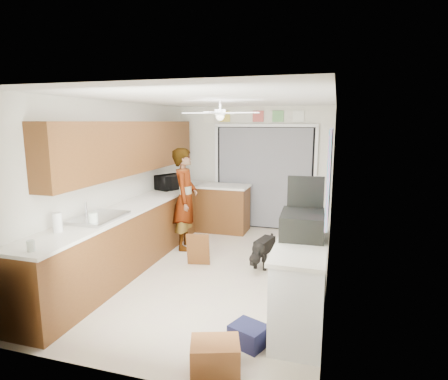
# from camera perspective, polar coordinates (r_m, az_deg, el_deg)

# --- Properties ---
(floor) EXTENTS (5.00, 5.00, 0.00)m
(floor) POSITION_cam_1_polar(r_m,az_deg,el_deg) (5.76, -1.16, -12.02)
(floor) COLOR #C4B29E
(floor) RESTS_ON ground
(ceiling) EXTENTS (5.00, 5.00, 0.00)m
(ceiling) POSITION_cam_1_polar(r_m,az_deg,el_deg) (5.33, -1.26, 13.65)
(ceiling) COLOR white
(ceiling) RESTS_ON ground
(wall_back) EXTENTS (3.20, 0.00, 3.20)m
(wall_back) POSITION_cam_1_polar(r_m,az_deg,el_deg) (7.80, 4.42, 3.39)
(wall_back) COLOR silver
(wall_back) RESTS_ON ground
(wall_front) EXTENTS (3.20, 0.00, 3.20)m
(wall_front) POSITION_cam_1_polar(r_m,az_deg,el_deg) (3.19, -15.19, -7.27)
(wall_front) COLOR silver
(wall_front) RESTS_ON ground
(wall_left) EXTENTS (0.00, 5.00, 5.00)m
(wall_left) POSITION_cam_1_polar(r_m,az_deg,el_deg) (6.09, -15.71, 1.05)
(wall_left) COLOR silver
(wall_left) RESTS_ON ground
(wall_right) EXTENTS (0.00, 5.00, 5.00)m
(wall_right) POSITION_cam_1_polar(r_m,az_deg,el_deg) (5.16, 15.97, -0.59)
(wall_right) COLOR silver
(wall_right) RESTS_ON ground
(left_base_cabinets) EXTENTS (0.60, 4.80, 0.90)m
(left_base_cabinets) POSITION_cam_1_polar(r_m,az_deg,el_deg) (6.11, -12.94, -6.49)
(left_base_cabinets) COLOR brown
(left_base_cabinets) RESTS_ON floor
(left_countertop) EXTENTS (0.62, 4.80, 0.04)m
(left_countertop) POSITION_cam_1_polar(r_m,az_deg,el_deg) (5.99, -13.04, -2.19)
(left_countertop) COLOR white
(left_countertop) RESTS_ON left_base_cabinets
(upper_cabinets) EXTENTS (0.32, 4.00, 0.80)m
(upper_cabinets) POSITION_cam_1_polar(r_m,az_deg,el_deg) (6.11, -13.68, 6.38)
(upper_cabinets) COLOR brown
(upper_cabinets) RESTS_ON wall_left
(sink_basin) EXTENTS (0.50, 0.76, 0.06)m
(sink_basin) POSITION_cam_1_polar(r_m,az_deg,el_deg) (5.16, -18.53, -4.08)
(sink_basin) COLOR silver
(sink_basin) RESTS_ON left_countertop
(faucet) EXTENTS (0.03, 0.03, 0.22)m
(faucet) POSITION_cam_1_polar(r_m,az_deg,el_deg) (5.25, -20.29, -2.88)
(faucet) COLOR silver
(faucet) RESTS_ON left_countertop
(peninsula_base) EXTENTS (1.00, 0.60, 0.90)m
(peninsula_base) POSITION_cam_1_polar(r_m,az_deg,el_deg) (7.59, -0.17, -2.92)
(peninsula_base) COLOR brown
(peninsula_base) RESTS_ON floor
(peninsula_top) EXTENTS (1.04, 0.64, 0.04)m
(peninsula_top) POSITION_cam_1_polar(r_m,az_deg,el_deg) (7.49, -0.17, 0.58)
(peninsula_top) COLOR white
(peninsula_top) RESTS_ON peninsula_base
(back_opening_recess) EXTENTS (2.00, 0.06, 2.10)m
(back_opening_recess) POSITION_cam_1_polar(r_m,az_deg,el_deg) (7.75, 6.16, 1.82)
(back_opening_recess) COLOR black
(back_opening_recess) RESTS_ON wall_back
(curtain_panel) EXTENTS (1.90, 0.03, 2.05)m
(curtain_panel) POSITION_cam_1_polar(r_m,az_deg,el_deg) (7.71, 6.10, 1.78)
(curtain_panel) COLOR gray
(curtain_panel) RESTS_ON wall_back
(door_trim_left) EXTENTS (0.06, 0.04, 2.10)m
(door_trim_left) POSITION_cam_1_polar(r_m,az_deg,el_deg) (7.97, -1.12, 2.12)
(door_trim_left) COLOR white
(door_trim_left) RESTS_ON wall_back
(door_trim_right) EXTENTS (0.06, 0.04, 2.10)m
(door_trim_right) POSITION_cam_1_polar(r_m,az_deg,el_deg) (7.61, 13.69, 1.42)
(door_trim_right) COLOR white
(door_trim_right) RESTS_ON wall_back
(door_trim_head) EXTENTS (2.10, 0.04, 0.06)m
(door_trim_head) POSITION_cam_1_polar(r_m,az_deg,el_deg) (7.64, 6.27, 9.76)
(door_trim_head) COLOR white
(door_trim_head) RESTS_ON wall_back
(header_frame_0) EXTENTS (0.22, 0.02, 0.22)m
(header_frame_0) POSITION_cam_1_polar(r_m,az_deg,el_deg) (7.86, 0.12, 11.15)
(header_frame_0) COLOR gold
(header_frame_0) RESTS_ON wall_back
(header_frame_2) EXTENTS (0.22, 0.02, 0.22)m
(header_frame_2) POSITION_cam_1_polar(r_m,az_deg,el_deg) (7.69, 5.22, 11.12)
(header_frame_2) COLOR #BE4B47
(header_frame_2) RESTS_ON wall_back
(header_frame_3) EXTENTS (0.22, 0.02, 0.22)m
(header_frame_3) POSITION_cam_1_polar(r_m,az_deg,el_deg) (7.63, 8.23, 11.06)
(header_frame_3) COLOR #64A860
(header_frame_3) RESTS_ON wall_back
(header_frame_4) EXTENTS (0.22, 0.02, 0.22)m
(header_frame_4) POSITION_cam_1_polar(r_m,az_deg,el_deg) (7.58, 11.27, 10.98)
(header_frame_4) COLOR white
(header_frame_4) RESTS_ON wall_back
(route66_sign) EXTENTS (0.22, 0.02, 0.26)m
(route66_sign) POSITION_cam_1_polar(r_m,az_deg,el_deg) (7.97, -2.34, 11.13)
(route66_sign) COLOR silver
(route66_sign) RESTS_ON wall_back
(right_counter_base) EXTENTS (0.50, 1.40, 0.90)m
(right_counter_base) POSITION_cam_1_polar(r_m,az_deg,el_deg) (4.26, 11.69, -14.07)
(right_counter_base) COLOR white
(right_counter_base) RESTS_ON floor
(right_counter_top) EXTENTS (0.54, 1.44, 0.04)m
(right_counter_top) POSITION_cam_1_polar(r_m,az_deg,el_deg) (4.09, 11.79, -8.05)
(right_counter_top) COLOR white
(right_counter_top) RESTS_ON right_counter_base
(abstract_painting) EXTENTS (0.03, 1.15, 0.95)m
(abstract_painting) POSITION_cam_1_polar(r_m,az_deg,el_deg) (4.11, 15.75, 2.35)
(abstract_painting) COLOR #E855BC
(abstract_painting) RESTS_ON wall_right
(ceiling_fan) EXTENTS (1.14, 1.14, 0.24)m
(ceiling_fan) POSITION_cam_1_polar(r_m,az_deg,el_deg) (5.52, -0.61, 11.67)
(ceiling_fan) COLOR white
(ceiling_fan) RESTS_ON ceiling
(microwave) EXTENTS (0.52, 0.60, 0.28)m
(microwave) POSITION_cam_1_polar(r_m,az_deg,el_deg) (7.08, -8.20, 1.20)
(microwave) COLOR black
(microwave) RESTS_ON left_countertop
(jar_a) EXTENTS (0.14, 0.14, 0.16)m
(jar_a) POSITION_cam_1_polar(r_m,az_deg,el_deg) (4.87, -19.34, -4.19)
(jar_a) COLOR silver
(jar_a) RESTS_ON left_countertop
(jar_b) EXTENTS (0.09, 0.09, 0.11)m
(jar_b) POSITION_cam_1_polar(r_m,az_deg,el_deg) (4.17, -27.36, -7.57)
(jar_b) COLOR silver
(jar_b) RESTS_ON left_countertop
(paper_towel_roll) EXTENTS (0.13, 0.13, 0.23)m
(paper_towel_roll) POSITION_cam_1_polar(r_m,az_deg,el_deg) (4.73, -24.07, -4.52)
(paper_towel_roll) COLOR white
(paper_towel_roll) RESTS_ON left_countertop
(suitcase) EXTENTS (0.50, 0.65, 0.27)m
(suitcase) POSITION_cam_1_polar(r_m,az_deg,el_deg) (4.25, 11.86, -5.15)
(suitcase) COLOR black
(suitcase) RESTS_ON right_counter_top
(suitcase_rim) EXTENTS (0.47, 0.60, 0.02)m
(suitcase_rim) POSITION_cam_1_polar(r_m,az_deg,el_deg) (4.29, 11.81, -6.57)
(suitcase_rim) COLOR yellow
(suitcase_rim) RESTS_ON suitcase
(suitcase_lid) EXTENTS (0.42, 0.05, 0.50)m
(suitcase_lid) POSITION_cam_1_polar(r_m,az_deg,el_deg) (4.48, 12.30, -1.10)
(suitcase_lid) COLOR black
(suitcase_lid) RESTS_ON suitcase
(cardboard_box) EXTENTS (0.52, 0.45, 0.27)m
(cardboard_box) POSITION_cam_1_polar(r_m,az_deg,el_deg) (3.66, -1.37, -23.93)
(cardboard_box) COLOR #BF6C3C
(cardboard_box) RESTS_ON floor
(navy_crate) EXTENTS (0.42, 0.39, 0.21)m
(navy_crate) POSITION_cam_1_polar(r_m,az_deg,el_deg) (4.00, 3.77, -21.18)
(navy_crate) COLOR #161737
(navy_crate) RESTS_ON floor
(cabinet_door_panel) EXTENTS (0.37, 0.20, 0.52)m
(cabinet_door_panel) POSITION_cam_1_polar(r_m,az_deg,el_deg) (5.82, -3.97, -9.03)
(cabinet_door_panel) COLOR brown
(cabinet_door_panel) RESTS_ON floor
(man) EXTENTS (0.53, 0.71, 1.76)m
(man) POSITION_cam_1_polar(r_m,az_deg,el_deg) (6.50, -5.93, -1.35)
(man) COLOR white
(man) RESTS_ON floor
(dog) EXTENTS (0.40, 0.67, 0.49)m
(dog) POSITION_cam_1_polar(r_m,az_deg,el_deg) (5.84, 6.17, -9.19)
(dog) COLOR black
(dog) RESTS_ON floor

